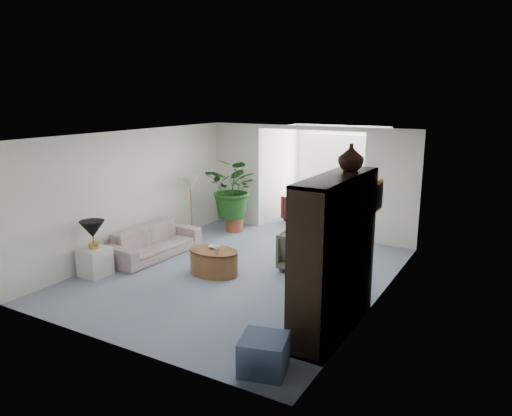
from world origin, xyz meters
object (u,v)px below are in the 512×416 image
Objects in this scene: side_table_dark at (345,256)px; sunroom_chair_blue at (357,216)px; wingback_chair at (304,250)px; entertainment_cabinet at (334,255)px; table_lamp at (92,229)px; sunroom_table at (338,209)px; coffee_cup at (217,250)px; plant_pot at (235,225)px; coffee_bowl at (214,247)px; framed_picture at (377,197)px; end_table at (95,262)px; floor_lamp at (190,183)px; coffee_table at (214,262)px; sunroom_chair_maroon at (300,208)px; cabinet_urn at (351,157)px; sofa at (154,242)px; ottoman at (264,354)px.

side_table_dark is 3.01m from sunroom_chair_blue.
entertainment_cabinet reaches higher than wingback_chair.
table_lamp is 6.56m from sunroom_table.
plant_pot is at bearing 116.47° from coffee_cup.
side_table_dark is at bearing 30.79° from coffee_bowl.
entertainment_cabinet is (1.31, -1.95, 0.70)m from wingback_chair.
framed_picture is 5.04m from end_table.
coffee_bowl is at bearing -96.47° from sunroom_table.
floor_lamp is 2.62m from coffee_table.
sunroom_chair_maroon is at bearing -69.50° from wingback_chair.
sunroom_chair_blue is (-1.37, 5.17, -0.76)m from entertainment_cabinet.
wingback_chair is at bearing -169.96° from sunroom_chair_blue.
wingback_chair is at bearing 132.09° from cabinet_urn.
cabinet_urn is at bearing -68.65° from sunroom_table.
sofa is 4.66× the size of table_lamp.
table_lamp reaches higher than coffee_bowl.
cabinet_urn reaches higher than end_table.
cabinet_urn is 5.31m from plant_pot.
table_lamp is at bearing 159.37° from sunroom_chair_blue.
sunroom_table is (0.55, 4.89, -0.23)m from coffee_bowl.
floor_lamp is at bearing 137.63° from coffee_bowl.
side_table_dark reaches higher than ottoman.
coffee_table is at bearing -43.32° from floor_lamp.
table_lamp is 2.17m from coffee_bowl.
table_lamp reaches higher than plant_pot.
end_table is 1.16× the size of table_lamp.
end_table is 1.39× the size of cabinet_urn.
sofa reaches higher than plant_pot.
sunroom_chair_maroon is at bearing 73.79° from table_lamp.
table_lamp is 3.81m from wingback_chair.
end_table reaches higher than ottoman.
coffee_bowl reaches higher than plant_pot.
ottoman is 1.06× the size of sunroom_table.
cabinet_urn is (-0.23, -0.58, 0.63)m from framed_picture.
end_table is 6.53m from sunroom_table.
floor_lamp reaches higher than table_lamp.
sofa is 4.74m from cabinet_urn.
sunroom_chair_maroon is (-0.40, 4.34, -0.16)m from coffee_cup.
sunroom_chair_blue reaches higher than end_table.
sunroom_table reaches higher than coffee_table.
side_table_dark is (3.81, 2.45, 0.03)m from end_table.
coffee_bowl is at bearing 168.86° from cabinet_urn.
wingback_chair is 0.77m from side_table_dark.
cabinet_urn is 0.92× the size of plant_pot.
sofa reaches higher than ottoman.
framed_picture is 1.14× the size of table_lamp.
sofa reaches higher than sunroom_table.
coffee_table is (-2.85, -0.15, -1.47)m from framed_picture.
ottoman is (4.11, -1.19, -0.04)m from end_table.
sunroom_chair_maroon is 1.50× the size of sunroom_table.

